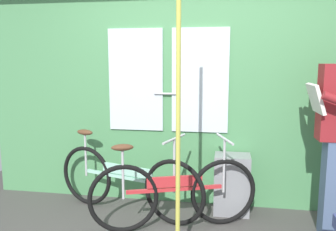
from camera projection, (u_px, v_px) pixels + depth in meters
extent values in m
cube|color=#4C8C56|center=(186.00, 98.00, 3.79)|extent=(4.52, 0.08, 2.35)
cube|color=silver|center=(136.00, 80.00, 3.81)|extent=(0.60, 0.02, 1.10)
cube|color=silver|center=(200.00, 81.00, 3.69)|extent=(0.60, 0.02, 1.10)
cylinder|color=#B2B2B7|center=(167.00, 94.00, 3.75)|extent=(0.28, 0.02, 0.02)
torus|color=black|center=(174.00, 192.00, 3.34)|extent=(0.64, 0.24, 0.65)
torus|color=black|center=(86.00, 175.00, 3.84)|extent=(0.64, 0.24, 0.65)
cube|color=#9EDBC6|center=(127.00, 178.00, 3.58)|extent=(0.98, 0.34, 0.03)
cube|color=#9EDBC6|center=(127.00, 171.00, 3.57)|extent=(0.57, 0.21, 0.10)
cylinder|color=#B7B7BC|center=(86.00, 154.00, 3.80)|extent=(0.02, 0.02, 0.48)
ellipsoid|color=brown|center=(85.00, 132.00, 3.76)|extent=(0.22, 0.15, 0.06)
cylinder|color=#B7B7BC|center=(174.00, 166.00, 3.30)|extent=(0.02, 0.02, 0.52)
cylinder|color=#B7B7BC|center=(174.00, 139.00, 3.26)|extent=(0.16, 0.43, 0.02)
torus|color=black|center=(223.00, 192.00, 3.36)|extent=(0.63, 0.26, 0.65)
torus|color=black|center=(123.00, 199.00, 3.19)|extent=(0.63, 0.26, 0.65)
cube|color=red|center=(175.00, 189.00, 3.27)|extent=(0.86, 0.34, 0.03)
cube|color=red|center=(175.00, 181.00, 3.25)|extent=(0.50, 0.21, 0.10)
cylinder|color=#B7B7BC|center=(123.00, 173.00, 3.16)|extent=(0.02, 0.02, 0.48)
ellipsoid|color=brown|center=(122.00, 147.00, 3.12)|extent=(0.22, 0.15, 0.06)
cylinder|color=#B7B7BC|center=(224.00, 166.00, 3.32)|extent=(0.02, 0.02, 0.52)
cylinder|color=#B7B7BC|center=(225.00, 139.00, 3.28)|extent=(0.17, 0.42, 0.02)
cube|color=silver|center=(316.00, 98.00, 3.03)|extent=(0.12, 0.34, 0.26)
cylinder|color=maroon|center=(325.00, 96.00, 3.23)|extent=(0.31, 0.08, 0.17)
cube|color=gray|center=(232.00, 184.00, 3.63)|extent=(0.36, 0.28, 0.62)
cylinder|color=#C6C14C|center=(178.00, 114.00, 2.62)|extent=(0.04, 0.04, 2.35)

